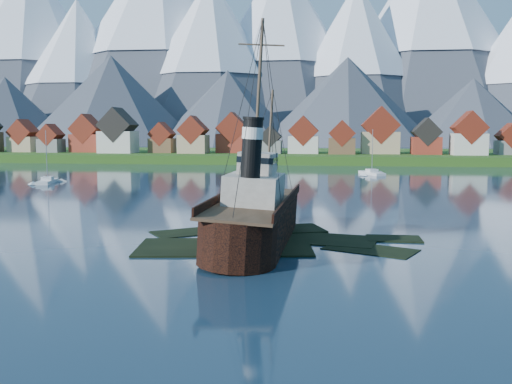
# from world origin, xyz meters

# --- Properties ---
(ground) EXTENTS (1400.00, 1400.00, 0.00)m
(ground) POSITION_xyz_m (0.00, 0.00, 0.00)
(ground) COLOR #162C3F
(ground) RESTS_ON ground
(shoal) EXTENTS (31.71, 21.24, 1.14)m
(shoal) POSITION_xyz_m (1.78, 2.15, -0.35)
(shoal) COLOR black
(shoal) RESTS_ON ground
(shore_bank) EXTENTS (600.00, 80.00, 3.20)m
(shore_bank) POSITION_xyz_m (0.00, 170.00, 0.00)
(shore_bank) COLOR #194112
(shore_bank) RESTS_ON ground
(seawall) EXTENTS (600.00, 2.50, 2.00)m
(seawall) POSITION_xyz_m (0.00, 132.00, 0.00)
(seawall) COLOR #3F3D38
(seawall) RESTS_ON ground
(town) EXTENTS (250.96, 16.69, 17.30)m
(town) POSITION_xyz_m (-33.12, 152.18, 8.99)
(town) COLOR maroon
(town) RESTS_ON ground
(mountains) EXTENTS (965.00, 340.00, 205.00)m
(mountains) POSITION_xyz_m (-0.79, 481.26, 89.34)
(mountains) COLOR #2D333D
(mountains) RESTS_ON ground
(tugboat_wreck) EXTENTS (7.17, 30.90, 24.49)m
(tugboat_wreck) POSITION_xyz_m (-0.27, 2.06, 3.07)
(tugboat_wreck) COLOR black
(tugboat_wreck) RESTS_ON ground
(sailboat_a) EXTENTS (4.78, 10.48, 12.41)m
(sailboat_a) POSITION_xyz_m (-55.46, 61.70, 0.27)
(sailboat_a) COLOR silver
(sailboat_a) RESTS_ON ground
(sailboat_c) EXTENTS (7.93, 7.97, 11.59)m
(sailboat_c) POSITION_xyz_m (-8.87, 62.78, 0.26)
(sailboat_c) COLOR silver
(sailboat_c) RESTS_ON ground
(sailboat_e) EXTENTS (6.63, 11.04, 12.56)m
(sailboat_e) POSITION_xyz_m (18.97, 95.16, 0.27)
(sailboat_e) COLOR silver
(sailboat_e) RESTS_ON ground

